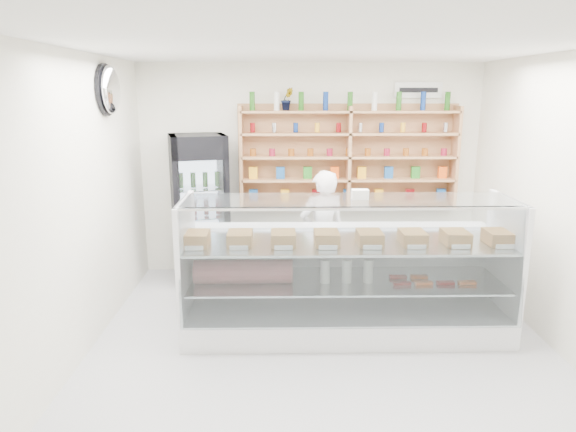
{
  "coord_description": "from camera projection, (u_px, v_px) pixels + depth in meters",
  "views": [
    {
      "loc": [
        -0.41,
        -4.35,
        2.44
      ],
      "look_at": [
        -0.32,
        0.9,
        1.16
      ],
      "focal_mm": 32.0,
      "sensor_mm": 36.0,
      "label": 1
    }
  ],
  "objects": [
    {
      "name": "room",
      "position": [
        326.0,
        213.0,
        4.47
      ],
      "size": [
        5.0,
        5.0,
        5.0
      ],
      "color": "#BCBDC1",
      "rests_on": "ground"
    },
    {
      "name": "display_counter",
      "position": [
        345.0,
        296.0,
        5.28
      ],
      "size": [
        3.26,
        0.97,
        1.42
      ],
      "color": "white",
      "rests_on": "floor"
    },
    {
      "name": "shop_worker",
      "position": [
        322.0,
        235.0,
        6.1
      ],
      "size": [
        0.65,
        0.52,
        1.55
      ],
      "primitive_type": "imported",
      "rotation": [
        0.0,
        0.0,
        3.44
      ],
      "color": "white",
      "rests_on": "floor"
    },
    {
      "name": "drinks_cooler",
      "position": [
        200.0,
        209.0,
        6.63
      ],
      "size": [
        0.84,
        0.82,
        1.91
      ],
      "rotation": [
        0.0,
        0.0,
        0.26
      ],
      "color": "black",
      "rests_on": "floor"
    },
    {
      "name": "wall_shelving",
      "position": [
        349.0,
        157.0,
        6.71
      ],
      "size": [
        2.84,
        0.28,
        1.33
      ],
      "color": "#AE7952",
      "rests_on": "back_wall"
    },
    {
      "name": "potted_plant",
      "position": [
        287.0,
        99.0,
        6.52
      ],
      "size": [
        0.19,
        0.17,
        0.29
      ],
      "primitive_type": "imported",
      "rotation": [
        0.0,
        0.0,
        0.29
      ],
      "color": "#1E6626",
      "rests_on": "wall_shelving"
    },
    {
      "name": "security_mirror",
      "position": [
        110.0,
        90.0,
        5.36
      ],
      "size": [
        0.15,
        0.5,
        0.5
      ],
      "primitive_type": "ellipsoid",
      "color": "silver",
      "rests_on": "left_wall"
    },
    {
      "name": "wall_sign",
      "position": [
        418.0,
        90.0,
        6.65
      ],
      "size": [
        0.62,
        0.03,
        0.2
      ],
      "primitive_type": "cube",
      "color": "white",
      "rests_on": "back_wall"
    }
  ]
}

